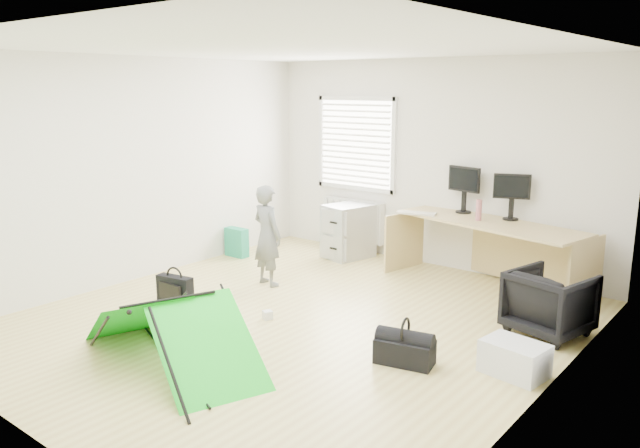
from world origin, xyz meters
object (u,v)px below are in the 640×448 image
Objects in this scene: storage_crate at (515,358)px; laptop_bag at (175,290)px; duffel_bag at (405,352)px; filing_cabinet at (348,231)px; person at (267,236)px; thermos at (479,210)px; monitor_right at (512,203)px; desk at (487,254)px; office_chair at (550,303)px; monitor_left at (464,196)px; kite at (171,332)px.

storage_crate is 1.17× the size of laptop_bag.
filing_cabinet is at bearing 121.34° from duffel_bag.
person is 2.44× the size of duffel_bag.
person reaches higher than storage_crate.
storage_crate is at bearing -57.60° from thermos.
person is at bearing 171.61° from storage_crate.
laptop_bag is (-2.54, -3.01, -0.83)m from monitor_right.
desk is 2.63m from person.
storage_crate is (1.20, -2.10, -0.25)m from desk.
thermos is 1.71m from office_chair.
monitor_right reaches higher than desk.
filing_cabinet is 0.61× the size of person.
office_chair is 0.57× the size of person.
office_chair reaches higher than storage_crate.
duffel_bag is at bearing 169.74° from person.
person reaches higher than thermos.
monitor_left is (-0.46, 0.29, 0.61)m from desk.
office_chair reaches higher than duffel_bag.
storage_crate is 0.91m from duffel_bag.
laptop_bag is at bearing 161.53° from kite.
kite is 2.02m from duffel_bag.
storage_crate is at bearing 0.37° from laptop_bag.
desk is 3.65m from laptop_bag.
person reaches higher than filing_cabinet.
office_chair is 3.55m from kite.
monitor_left is 0.63m from monitor_right.
desk is at bearing -20.98° from monitor_left.
monitor_right is at bearing 43.14° from thermos.
person is at bearing 23.87° from office_chair.
person is (-2.06, -1.62, 0.21)m from desk.
filing_cabinet is 1.99m from thermos.
thermos is 0.59× the size of laptop_bag.
office_chair is at bearing -4.88° from filing_cabinet.
monitor_left is at bearing -120.66° from person.
thermos is at bearing 12.88° from filing_cabinet.
storage_crate is at bearing -87.91° from monitor_right.
desk is 4.64× the size of duffel_bag.
kite is at bearing -130.50° from monitor_right.
monitor_right is 0.85× the size of storage_crate.
monitor_right reaches higher than kite.
monitor_right is at bearing 7.06° from monitor_left.
filing_cabinet is 1.48× the size of storage_crate.
office_chair is (0.94, -1.29, -0.68)m from monitor_right.
monitor_right reaches higher than storage_crate.
office_chair is at bearing -160.39° from person.
monitor_right is 2.88m from duffel_bag.
laptop_bag reaches higher than storage_crate.
filing_cabinet is (-2.04, -0.01, -0.02)m from desk.
monitor_left reaches higher than storage_crate.
filing_cabinet is 1.72m from monitor_left.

